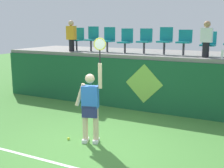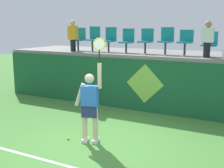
% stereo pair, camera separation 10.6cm
% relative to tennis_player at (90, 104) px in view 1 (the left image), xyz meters
% --- Properties ---
extents(ground_plane, '(40.00, 40.00, 0.00)m').
position_rel_tennis_player_xyz_m(ground_plane, '(0.18, -0.23, -0.93)').
color(ground_plane, '#478438').
extents(court_back_wall, '(11.53, 0.20, 1.68)m').
position_rel_tennis_player_xyz_m(court_back_wall, '(0.18, 3.09, -0.09)').
color(court_back_wall, '#195633').
rests_on(court_back_wall, ground_plane).
extents(spectator_platform, '(11.53, 2.91, 0.12)m').
position_rel_tennis_player_xyz_m(spectator_platform, '(0.18, 4.50, 0.81)').
color(spectator_platform, gray).
rests_on(spectator_platform, court_back_wall).
extents(court_baseline_stripe, '(10.38, 0.08, 0.01)m').
position_rel_tennis_player_xyz_m(court_baseline_stripe, '(0.18, -1.28, -0.93)').
color(court_baseline_stripe, white).
rests_on(court_baseline_stripe, ground_plane).
extents(tennis_player, '(0.73, 0.36, 2.48)m').
position_rel_tennis_player_xyz_m(tennis_player, '(0.00, 0.00, 0.00)').
color(tennis_player, white).
rests_on(tennis_player, ground_plane).
extents(tennis_ball, '(0.07, 0.07, 0.07)m').
position_rel_tennis_player_xyz_m(tennis_ball, '(-0.56, -0.14, -0.90)').
color(tennis_ball, '#D1E533').
rests_on(tennis_ball, ground_plane).
extents(water_bottle, '(0.07, 0.07, 0.27)m').
position_rel_tennis_player_xyz_m(water_bottle, '(2.46, 3.17, 1.01)').
color(water_bottle, white).
rests_on(water_bottle, spectator_platform).
extents(stadium_chair_0, '(0.44, 0.42, 0.87)m').
position_rel_tennis_player_xyz_m(stadium_chair_0, '(-2.93, 3.89, 1.36)').
color(stadium_chair_0, '#38383D').
rests_on(stadium_chair_0, spectator_platform).
extents(stadium_chair_1, '(0.44, 0.42, 0.92)m').
position_rel_tennis_player_xyz_m(stadium_chair_1, '(-2.28, 3.90, 1.38)').
color(stadium_chair_1, '#38383D').
rests_on(stadium_chair_1, spectator_platform).
extents(stadium_chair_2, '(0.44, 0.42, 0.90)m').
position_rel_tennis_player_xyz_m(stadium_chair_2, '(-1.59, 3.90, 1.36)').
color(stadium_chair_2, '#38383D').
rests_on(stadium_chair_2, spectator_platform).
extents(stadium_chair_3, '(0.44, 0.42, 0.85)m').
position_rel_tennis_player_xyz_m(stadium_chair_3, '(-0.88, 3.90, 1.33)').
color(stadium_chair_3, '#38383D').
rests_on(stadium_chair_3, spectator_platform).
extents(stadium_chair_4, '(0.44, 0.42, 0.85)m').
position_rel_tennis_player_xyz_m(stadium_chair_4, '(-0.16, 3.89, 1.35)').
color(stadium_chair_4, '#38383D').
rests_on(stadium_chair_4, spectator_platform).
extents(stadium_chair_5, '(0.44, 0.42, 0.90)m').
position_rel_tennis_player_xyz_m(stadium_chair_5, '(0.55, 3.89, 1.37)').
color(stadium_chair_5, '#38383D').
rests_on(stadium_chair_5, spectator_platform).
extents(stadium_chair_6, '(0.44, 0.42, 0.82)m').
position_rel_tennis_player_xyz_m(stadium_chair_6, '(1.20, 3.89, 1.34)').
color(stadium_chair_6, '#38383D').
rests_on(stadium_chair_6, spectator_platform).
extents(stadium_chair_7, '(0.44, 0.42, 0.77)m').
position_rel_tennis_player_xyz_m(stadium_chair_7, '(1.95, 3.89, 1.29)').
color(stadium_chair_7, '#38383D').
rests_on(stadium_chair_7, spectator_platform).
extents(spectator_0, '(0.34, 0.20, 1.14)m').
position_rel_tennis_player_xyz_m(spectator_0, '(-2.93, 3.48, 1.47)').
color(spectator_0, black).
rests_on(spectator_0, spectator_platform).
extents(spectator_1, '(0.34, 0.20, 1.08)m').
position_rel_tennis_player_xyz_m(spectator_1, '(1.95, 3.48, 1.44)').
color(spectator_1, black).
rests_on(spectator_1, spectator_platform).
extents(wall_signage_mount, '(1.27, 0.01, 1.56)m').
position_rel_tennis_player_xyz_m(wall_signage_mount, '(0.19, 2.98, -0.93)').
color(wall_signage_mount, '#195633').
rests_on(wall_signage_mount, ground_plane).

